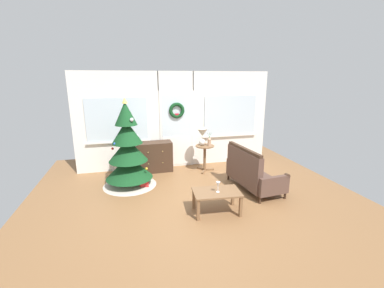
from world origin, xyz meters
name	(u,v)px	position (x,y,z in m)	size (l,w,h in m)	color
ground_plane	(196,198)	(0.00, 0.00, 0.00)	(6.76, 6.76, 0.00)	brown
back_wall_with_door	(176,120)	(0.00, 2.08, 1.28)	(5.20, 0.19, 2.55)	white
christmas_tree	(128,154)	(-1.30, 1.01, 0.73)	(1.19, 1.19, 1.98)	#4C331E
dresser_cabinet	(154,157)	(-0.65, 1.79, 0.39)	(0.91, 0.46, 0.78)	#3D281C
settee_sofa	(251,173)	(1.27, 0.14, 0.38)	(0.85, 1.49, 0.96)	#3D281C
side_table	(205,153)	(0.63, 1.49, 0.49)	(0.50, 0.48, 0.69)	brown
table_lamp	(202,135)	(0.57, 1.53, 0.97)	(0.28, 0.28, 0.44)	silver
flower_vase	(209,141)	(0.73, 1.43, 0.80)	(0.11, 0.10, 0.35)	tan
coffee_table	(217,195)	(0.21, -0.63, 0.35)	(0.88, 0.59, 0.41)	brown
wine_glass	(218,185)	(0.22, -0.66, 0.55)	(0.08, 0.08, 0.20)	silver
gift_box	(144,183)	(-1.00, 0.82, 0.10)	(0.20, 0.18, 0.20)	red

